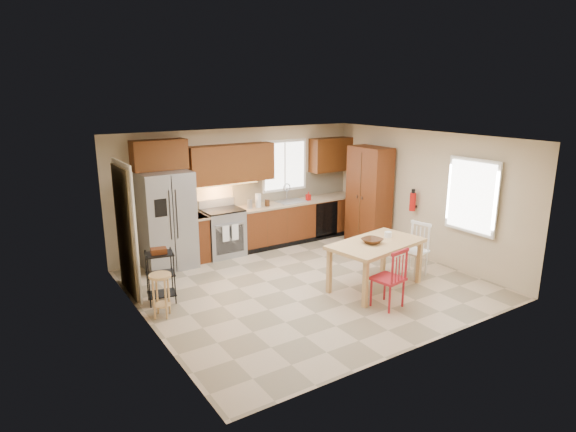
# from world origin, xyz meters

# --- Properties ---
(floor) EXTENTS (5.50, 5.50, 0.00)m
(floor) POSITION_xyz_m (0.00, 0.00, 0.00)
(floor) COLOR tan
(floor) RESTS_ON ground
(ceiling) EXTENTS (5.50, 5.00, 0.02)m
(ceiling) POSITION_xyz_m (0.00, 0.00, 2.50)
(ceiling) COLOR silver
(ceiling) RESTS_ON ground
(wall_back) EXTENTS (5.50, 0.02, 2.50)m
(wall_back) POSITION_xyz_m (0.00, 2.50, 1.25)
(wall_back) COLOR #CCB793
(wall_back) RESTS_ON ground
(wall_front) EXTENTS (5.50, 0.02, 2.50)m
(wall_front) POSITION_xyz_m (0.00, -2.50, 1.25)
(wall_front) COLOR #CCB793
(wall_front) RESTS_ON ground
(wall_left) EXTENTS (0.02, 5.00, 2.50)m
(wall_left) POSITION_xyz_m (-2.75, 0.00, 1.25)
(wall_left) COLOR #CCB793
(wall_left) RESTS_ON ground
(wall_right) EXTENTS (0.02, 5.00, 2.50)m
(wall_right) POSITION_xyz_m (2.75, 0.00, 1.25)
(wall_right) COLOR #CCB793
(wall_right) RESTS_ON ground
(refrigerator) EXTENTS (0.92, 0.75, 1.82)m
(refrigerator) POSITION_xyz_m (-1.70, 2.12, 0.91)
(refrigerator) COLOR gray
(refrigerator) RESTS_ON floor
(range_stove) EXTENTS (0.76, 0.63, 0.92)m
(range_stove) POSITION_xyz_m (-0.55, 2.19, 0.46)
(range_stove) COLOR gray
(range_stove) RESTS_ON floor
(base_cabinet_narrow) EXTENTS (0.30, 0.60, 0.90)m
(base_cabinet_narrow) POSITION_xyz_m (-1.10, 2.20, 0.45)
(base_cabinet_narrow) COLOR #5B2810
(base_cabinet_narrow) RESTS_ON floor
(base_cabinet_run) EXTENTS (2.92, 0.60, 0.90)m
(base_cabinet_run) POSITION_xyz_m (1.29, 2.20, 0.45)
(base_cabinet_run) COLOR #5B2810
(base_cabinet_run) RESTS_ON floor
(dishwasher) EXTENTS (0.60, 0.02, 0.78)m
(dishwasher) POSITION_xyz_m (1.85, 1.91, 0.45)
(dishwasher) COLOR black
(dishwasher) RESTS_ON floor
(backsplash) EXTENTS (2.92, 0.03, 0.55)m
(backsplash) POSITION_xyz_m (1.29, 2.48, 1.18)
(backsplash) COLOR beige
(backsplash) RESTS_ON wall_back
(upper_over_fridge) EXTENTS (1.00, 0.35, 0.55)m
(upper_over_fridge) POSITION_xyz_m (-1.70, 2.33, 2.10)
(upper_over_fridge) COLOR #562D0E
(upper_over_fridge) RESTS_ON wall_back
(upper_left_block) EXTENTS (1.80, 0.35, 0.75)m
(upper_left_block) POSITION_xyz_m (-0.25, 2.33, 1.83)
(upper_left_block) COLOR #562D0E
(upper_left_block) RESTS_ON wall_back
(upper_right_block) EXTENTS (1.00, 0.35, 0.75)m
(upper_right_block) POSITION_xyz_m (2.25, 2.33, 1.83)
(upper_right_block) COLOR #562D0E
(upper_right_block) RESTS_ON wall_back
(window_back) EXTENTS (1.12, 0.04, 1.12)m
(window_back) POSITION_xyz_m (1.10, 2.48, 1.65)
(window_back) COLOR white
(window_back) RESTS_ON wall_back
(sink) EXTENTS (0.62, 0.46, 0.16)m
(sink) POSITION_xyz_m (1.10, 2.20, 0.86)
(sink) COLOR gray
(sink) RESTS_ON base_cabinet_run
(undercab_glow) EXTENTS (1.60, 0.30, 0.01)m
(undercab_glow) POSITION_xyz_m (-0.55, 2.30, 1.43)
(undercab_glow) COLOR #FFBF66
(undercab_glow) RESTS_ON wall_back
(soap_bottle) EXTENTS (0.09, 0.09, 0.19)m
(soap_bottle) POSITION_xyz_m (1.48, 2.10, 1.00)
(soap_bottle) COLOR #B10F0C
(soap_bottle) RESTS_ON base_cabinet_run
(paper_towel) EXTENTS (0.12, 0.12, 0.28)m
(paper_towel) POSITION_xyz_m (0.25, 2.15, 1.04)
(paper_towel) COLOR white
(paper_towel) RESTS_ON base_cabinet_run
(canister_steel) EXTENTS (0.11, 0.11, 0.18)m
(canister_steel) POSITION_xyz_m (0.05, 2.15, 0.99)
(canister_steel) COLOR gray
(canister_steel) RESTS_ON base_cabinet_run
(canister_wood) EXTENTS (0.10, 0.10, 0.14)m
(canister_wood) POSITION_xyz_m (0.45, 2.12, 0.97)
(canister_wood) COLOR #452612
(canister_wood) RESTS_ON base_cabinet_run
(pantry) EXTENTS (0.50, 0.95, 2.10)m
(pantry) POSITION_xyz_m (2.43, 1.20, 1.05)
(pantry) COLOR #5B2810
(pantry) RESTS_ON floor
(fire_extinguisher) EXTENTS (0.12, 0.12, 0.36)m
(fire_extinguisher) POSITION_xyz_m (2.63, 0.15, 1.10)
(fire_extinguisher) COLOR #B10F0C
(fire_extinguisher) RESTS_ON wall_right
(window_right) EXTENTS (0.04, 1.02, 1.32)m
(window_right) POSITION_xyz_m (2.68, -1.15, 1.45)
(window_right) COLOR white
(window_right) RESTS_ON wall_right
(doorway) EXTENTS (0.04, 0.95, 2.10)m
(doorway) POSITION_xyz_m (-2.67, 1.30, 1.05)
(doorway) COLOR #8C7A59
(doorway) RESTS_ON wall_left
(dining_table) EXTENTS (1.75, 1.17, 0.79)m
(dining_table) POSITION_xyz_m (0.88, -0.72, 0.40)
(dining_table) COLOR tan
(dining_table) RESTS_ON floor
(chair_red) EXTENTS (0.51, 0.51, 0.95)m
(chair_red) POSITION_xyz_m (0.53, -1.37, 0.48)
(chair_red) COLOR maroon
(chair_red) RESTS_ON floor
(chair_white) EXTENTS (0.51, 0.51, 0.95)m
(chair_white) POSITION_xyz_m (1.83, -0.67, 0.48)
(chair_white) COLOR white
(chair_white) RESTS_ON floor
(table_bowl) EXTENTS (0.38, 0.38, 0.08)m
(table_bowl) POSITION_xyz_m (0.78, -0.72, 0.80)
(table_bowl) COLOR #452612
(table_bowl) RESTS_ON dining_table
(table_jar) EXTENTS (0.14, 0.14, 0.14)m
(table_jar) POSITION_xyz_m (1.23, -0.62, 0.83)
(table_jar) COLOR white
(table_jar) RESTS_ON dining_table
(bar_stool) EXTENTS (0.33, 0.33, 0.66)m
(bar_stool) POSITION_xyz_m (-2.50, 0.17, 0.33)
(bar_stool) COLOR tan
(bar_stool) RESTS_ON floor
(utility_cart) EXTENTS (0.48, 0.40, 0.85)m
(utility_cart) POSITION_xyz_m (-2.34, 0.66, 0.42)
(utility_cart) COLOR black
(utility_cart) RESTS_ON floor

